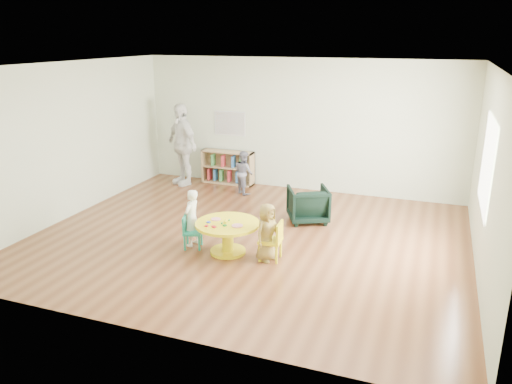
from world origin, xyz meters
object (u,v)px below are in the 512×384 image
Objects in this scene: kid_chair_right at (273,240)px; toddler at (244,172)px; kid_chair_left at (190,231)px; activity_table at (228,232)px; armchair at (308,204)px; child_left at (192,218)px; child_right at (267,232)px; bookshelf at (228,167)px; adult_caretaker at (182,144)px.

toddler is (-1.63, 2.92, 0.14)m from kid_chair_right.
kid_chair_left is 0.58× the size of toddler.
activity_table is 0.74m from kid_chair_right.
armchair is at bearing -5.88° from kid_chair_right.
toddler is at bearing -170.41° from child_left.
armchair is 1.82m from child_right.
armchair is (0.81, 1.77, -0.02)m from activity_table.
kid_chair_right is (0.74, 0.00, -0.02)m from activity_table.
adult_caretaker reaches higher than bookshelf.
child_left is 1.00× the size of toddler.
child_left reaches higher than kid_chair_left.
toddler is at bearing 167.78° from kid_chair_left.
child_right reaches higher than kid_chair_right.
toddler is (-1.54, 2.96, 0.02)m from child_right.
armchair is 0.76× the size of toddler.
toddler is 1.63m from adult_caretaker.
child_left is (-0.02, 0.11, 0.18)m from kid_chair_left.
activity_table is 1.86× the size of kid_chair_left.
toddler is (-1.70, 1.15, 0.14)m from armchair.
activity_table is 0.55× the size of adult_caretaker.
activity_table reaches higher than kid_chair_left.
child_left is at bearing -75.88° from bookshelf.
activity_table is at bearing 75.41° from kid_chair_left.
child_right is at bearing 89.74° from child_left.
bookshelf is 1.30× the size of child_left.
adult_caretaker is at bearing -48.52° from armchair.
bookshelf reaches higher than activity_table.
kid_chair_left is at bearing -75.94° from bookshelf.
activity_table is at bearing -66.71° from bookshelf.
activity_table is 0.67m from child_left.
bookshelf is 1.71× the size of armchair.
adult_caretaker reaches higher than toddler.
bookshelf is 0.66× the size of adult_caretaker.
adult_caretaker is at bearing 32.61° from toddler.
child_left reaches higher than activity_table.
adult_caretaker reaches higher than kid_chair_left.
toddler is at bearing -60.19° from armchair.
armchair is at bearing -174.47° from toddler.
toddler reaches higher than child_right.
adult_caretaker is (-1.81, 3.14, 0.63)m from kid_chair_left.
kid_chair_right is 4.19m from bookshelf.
toddler is (-0.26, 2.95, 0.17)m from kid_chair_left.
child_left reaches higher than armchair.
armchair is (1.44, 1.80, 0.03)m from kid_chair_left.
child_right is at bearing 110.99° from kid_chair_right.
armchair is 2.06m from toddler.
kid_chair_right is at bearing 91.69° from child_left.
child_right is at bearing 58.79° from armchair.
child_left is at bearing 173.05° from activity_table.
adult_caretaker reaches higher than kid_chair_right.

